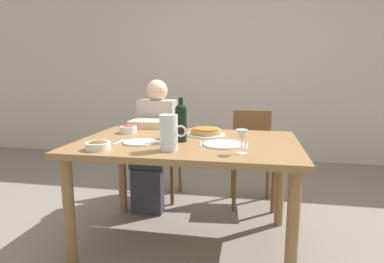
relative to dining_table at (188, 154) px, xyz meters
name	(u,v)px	position (x,y,z in m)	size (l,w,h in m)	color
ground_plane	(188,242)	(0.00, 0.00, -0.67)	(8.00, 8.00, 0.00)	slate
back_wall	(223,60)	(0.00, 2.51, 0.73)	(8.00, 0.10, 2.80)	beige
dining_table	(188,154)	(0.00, 0.00, 0.00)	(1.50, 1.00, 0.76)	olive
wine_bottle	(181,123)	(-0.04, -0.03, 0.22)	(0.08, 0.08, 0.30)	black
water_pitcher	(169,135)	(-0.06, -0.29, 0.19)	(0.16, 0.11, 0.22)	silver
baked_tart	(206,132)	(0.09, 0.22, 0.12)	(0.29, 0.29, 0.06)	silver
salad_bowl	(128,129)	(-0.51, 0.20, 0.12)	(0.13, 0.13, 0.06)	silver
olive_bowl	(98,145)	(-0.48, -0.36, 0.12)	(0.15, 0.15, 0.05)	silver
wine_glass_left_diner	(176,123)	(-0.11, 0.10, 0.20)	(0.07, 0.07, 0.14)	silver
wine_glass_right_diner	(242,137)	(0.38, -0.30, 0.19)	(0.07, 0.07, 0.14)	silver
dinner_plate_left_setting	(140,142)	(-0.30, -0.13, 0.10)	(0.22, 0.22, 0.01)	silver
dinner_plate_right_setting	(224,144)	(0.26, -0.10, 0.10)	(0.27, 0.27, 0.01)	white
fork_left_setting	(119,142)	(-0.45, -0.13, 0.09)	(0.16, 0.01, 0.01)	silver
knife_left_setting	(162,144)	(-0.15, -0.13, 0.09)	(0.18, 0.01, 0.01)	silver
knife_right_setting	(247,146)	(0.41, -0.10, 0.09)	(0.18, 0.01, 0.01)	silver
spoon_right_setting	(201,144)	(0.11, -0.10, 0.09)	(0.16, 0.01, 0.01)	silver
chair_left	(161,146)	(-0.45, 0.91, -0.17)	(0.40, 0.40, 0.87)	brown
diner_left	(154,139)	(-0.45, 0.67, -0.05)	(0.34, 0.50, 1.16)	#B7B2A8
chair_right	(252,151)	(0.44, 0.88, -0.17)	(0.44, 0.44, 0.87)	brown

